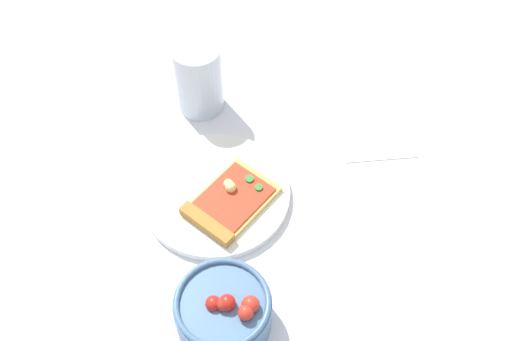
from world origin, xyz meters
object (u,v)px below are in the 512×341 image
(paper_napkin, at_px, (376,136))
(pizza_slice_main, at_px, (227,204))
(soda_glass, at_px, (199,80))
(plate, at_px, (216,193))
(salad_bowl, at_px, (224,311))

(paper_napkin, bearing_deg, pizza_slice_main, -146.64)
(pizza_slice_main, relative_size, soda_glass, 1.25)
(pizza_slice_main, distance_m, soda_glass, 0.24)
(plate, xyz_separation_m, soda_glass, (-0.04, 0.20, 0.05))
(paper_napkin, bearing_deg, salad_bowl, -124.73)
(plate, relative_size, pizza_slice_main, 1.43)
(pizza_slice_main, bearing_deg, plate, 126.85)
(salad_bowl, distance_m, soda_glass, 0.41)
(plate, distance_m, soda_glass, 0.21)
(pizza_slice_main, relative_size, salad_bowl, 1.26)
(paper_napkin, bearing_deg, plate, -153.30)
(soda_glass, bearing_deg, plate, -78.05)
(salad_bowl, relative_size, paper_napkin, 1.06)
(pizza_slice_main, xyz_separation_m, soda_glass, (-0.06, 0.22, 0.04))
(plate, distance_m, salad_bowl, 0.21)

